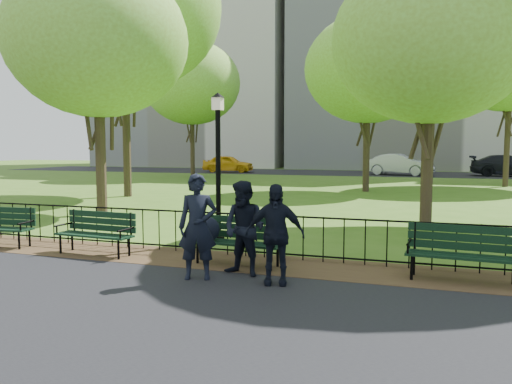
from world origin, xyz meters
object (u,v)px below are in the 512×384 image
(sedan_silver, at_px, (400,165))
(person_right, at_px, (275,234))
(park_bench_left_a, at_px, (97,228))
(sedan_dark, at_px, (509,166))
(lamppost, at_px, (218,162))
(tree_far_e, at_px, (511,52))
(park_bench_right_a, at_px, (463,247))
(person_left, at_px, (198,227))
(taxi, at_px, (228,164))
(tree_near_e, at_px, (431,40))
(park_bench_main, at_px, (225,232))
(tree_near_w, at_px, (97,40))
(tree_mid_w, at_px, (123,7))
(tree_far_c, at_px, (368,69))
(person_mid, at_px, (244,229))
(tree_far_w, at_px, (192,83))

(sedan_silver, bearing_deg, person_right, -166.02)
(park_bench_left_a, xyz_separation_m, sedan_dark, (12.52, 32.83, 0.26))
(park_bench_left_a, distance_m, lamppost, 3.06)
(tree_far_e, bearing_deg, park_bench_right_a, -99.57)
(person_left, bearing_deg, taxi, 92.78)
(person_left, relative_size, person_right, 1.09)
(park_bench_right_a, bearing_deg, sedan_dark, 85.00)
(tree_near_e, distance_m, person_left, 8.72)
(park_bench_main, distance_m, tree_near_e, 8.01)
(park_bench_left_a, distance_m, sedan_silver, 31.99)
(park_bench_left_a, distance_m, person_right, 4.28)
(tree_near_w, bearing_deg, tree_mid_w, 114.98)
(park_bench_right_a, relative_size, lamppost, 0.52)
(park_bench_left_a, height_order, lamppost, lamppost)
(tree_near_w, height_order, tree_far_c, tree_far_c)
(taxi, height_order, sedan_silver, sedan_silver)
(lamppost, bearing_deg, taxi, 111.39)
(tree_mid_w, distance_m, person_right, 17.41)
(tree_far_e, bearing_deg, person_right, -105.96)
(lamppost, bearing_deg, sedan_dark, 71.01)
(lamppost, height_order, tree_mid_w, tree_mid_w)
(tree_mid_w, xyz_separation_m, tree_far_c, (9.95, 5.93, -2.33))
(park_bench_main, relative_size, person_left, 0.99)
(lamppost, bearing_deg, person_left, -73.31)
(tree_far_c, bearing_deg, tree_mid_w, -149.21)
(lamppost, xyz_separation_m, tree_near_w, (-5.63, 3.36, 3.78))
(person_left, xyz_separation_m, taxi, (-12.58, 32.83, -0.15))
(person_mid, height_order, person_right, person_mid)
(tree_far_w, bearing_deg, person_right, -61.52)
(tree_far_e, bearing_deg, taxi, 155.20)
(park_bench_main, bearing_deg, tree_far_w, 121.85)
(tree_near_w, bearing_deg, person_mid, -39.64)
(tree_far_e, xyz_separation_m, tree_far_w, (-20.30, 1.96, -0.67))
(tree_far_e, relative_size, sedan_dark, 1.94)
(park_bench_left_a, bearing_deg, park_bench_right_a, 5.29)
(lamppost, bearing_deg, park_bench_left_a, -133.94)
(tree_far_e, xyz_separation_m, person_right, (-6.64, -23.22, -6.59))
(tree_near_e, relative_size, person_right, 4.43)
(park_bench_left_a, height_order, sedan_dark, sedan_dark)
(park_bench_left_a, height_order, tree_near_w, tree_near_w)
(tree_far_e, relative_size, tree_far_w, 1.10)
(park_bench_left_a, distance_m, tree_near_w, 8.28)
(park_bench_right_a, xyz_separation_m, sedan_silver, (-2.41, 31.47, 0.26))
(tree_near_e, relative_size, sedan_dark, 1.33)
(tree_near_w, bearing_deg, sedan_dark, 59.42)
(person_mid, bearing_deg, tree_far_e, 85.96)
(person_right, xyz_separation_m, sedan_dark, (8.37, 33.82, -0.02))
(person_left, bearing_deg, sedan_dark, 55.88)
(park_bench_right_a, height_order, tree_mid_w, tree_mid_w)
(person_left, xyz_separation_m, sedan_dark, (9.69, 33.94, -0.10))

